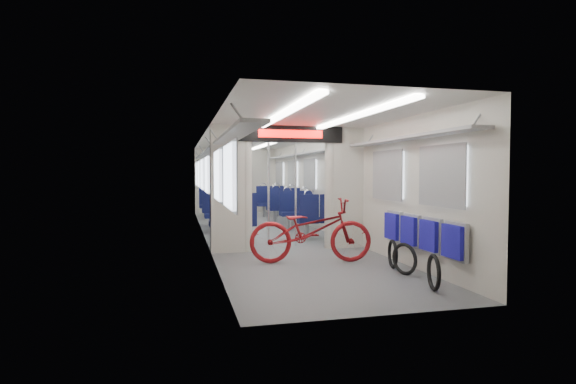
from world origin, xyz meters
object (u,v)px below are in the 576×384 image
Objects in this scene: bike_hoop_a at (434,274)px; stanchion_far_right at (269,184)px; bike_hoop_c at (393,256)px; seat_bay_far_left at (216,203)px; stanchion_near_left at (268,187)px; stanchion_far_left at (243,183)px; seat_bay_near_left at (228,212)px; flip_bench at (420,233)px; seat_bay_far_right at (277,201)px; bicycle at (311,230)px; bike_hoop_b at (404,261)px; seat_bay_near_right at (307,211)px; stanchion_near_right at (296,188)px.

stanchion_far_right reaches higher than bike_hoop_a.
seat_bay_far_left is (-2.05, 7.12, 0.35)m from bike_hoop_c.
stanchion_far_left is at bearing 90.48° from stanchion_near_left.
seat_bay_near_left is (-1.95, 5.24, 0.36)m from bike_hoop_a.
flip_bench is at bearing -80.47° from stanchion_far_right.
seat_bay_far_left is 1.89m from seat_bay_far_right.
seat_bay_far_left is at bearing 103.02° from bike_hoop_a.
seat_bay_far_left reaches higher than bike_hoop_a.
bicycle is 0.85× the size of stanchion_far_right.
stanchion_near_left is at bearing -89.52° from stanchion_far_left.
seat_bay_near_left is at bearing -90.00° from seat_bay_far_left.
bike_hoop_b is 7.85m from seat_bay_far_right.
stanchion_near_left is (-1.20, -1.39, 0.61)m from seat_bay_near_right.
stanchion_far_left is (-1.23, -1.41, 0.60)m from seat_bay_far_right.
stanchion_near_left is (-1.38, 2.64, 0.96)m from bike_hoop_c.
bike_hoop_b is 6.64m from stanchion_far_left.
seat_bay_near_right is (0.88, 3.30, 0.02)m from bicycle.
stanchion_far_right is at bearing 99.53° from flip_bench.
stanchion_far_right is at bearing 87.98° from stanchion_near_right.
bicycle is 6.73m from seat_bay_far_right.
seat_bay_near_right is (1.87, 0.09, -0.03)m from seat_bay_near_left.
bike_hoop_c is at bearing -69.56° from stanchion_near_right.
bicycle is 1.33m from bike_hoop_c.
stanchion_near_right is 3.65m from stanchion_far_left.
bike_hoop_a is 8.64m from seat_bay_far_left.
bike_hoop_c is 4.47m from seat_bay_near_left.
seat_bay_near_right is 0.88× the size of stanchion_near_right.
stanchion_far_left is at bearing -131.06° from seat_bay_far_right.
seat_bay_far_right reaches higher than flip_bench.
seat_bay_near_right reaches higher than bike_hoop_b.
stanchion_far_right is at bearing -49.29° from seat_bay_far_left.
bike_hoop_b is at bearing -75.07° from seat_bay_far_left.
bike_hoop_c is 7.41m from seat_bay_far_right.
bike_hoop_c is at bearing -82.19° from stanchion_far_right.
flip_bench is 4.89m from seat_bay_near_left.
stanchion_near_right is 1.00× the size of stanchion_far_left.
flip_bench is (1.30, -1.11, 0.06)m from bicycle.
stanchion_far_right is at bearing 52.78° from seat_bay_near_left.
flip_bench is 0.98× the size of seat_bay_far_right.
stanchion_far_left reaches higher than seat_bay_near_right.
seat_bay_near_right is 1.94m from stanchion_near_left.
stanchion_far_right reaches higher than bike_hoop_c.
bicycle is 4.30× the size of bike_hoop_b.
stanchion_far_right reaches higher than seat_bay_near_right.
stanchion_near_left reaches higher than seat_bay_far_right.
stanchion_near_right is at bearing 106.78° from bike_hoop_b.
stanchion_near_right is at bearing -97.99° from seat_bay_far_right.
bike_hoop_b is 4.84m from seat_bay_near_left.
bicycle is 4.32× the size of bike_hoop_a.
seat_bay_far_left is 4.57m from stanchion_near_left.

